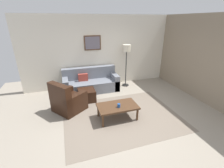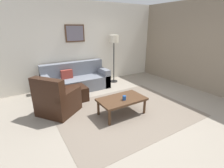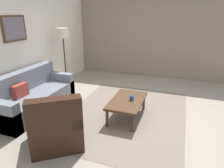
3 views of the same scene
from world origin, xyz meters
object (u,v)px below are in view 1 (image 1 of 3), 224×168
object	(u,v)px
coffee_table	(117,107)
armchair_leather	(67,102)
ottoman	(87,95)
cup	(119,106)
couch_main	(91,83)
framed_artwork	(93,43)
lamp_standing	(127,52)

from	to	relation	value
coffee_table	armchair_leather	bearing A→B (deg)	147.72
ottoman	cup	size ratio (longest dim) A/B	5.61
armchair_leather	couch_main	bearing A→B (deg)	54.30
coffee_table	framed_artwork	distance (m)	2.93
lamp_standing	framed_artwork	bearing A→B (deg)	162.54
lamp_standing	framed_artwork	size ratio (longest dim) A/B	2.65
couch_main	cup	distance (m)	2.29
armchair_leather	ottoman	world-z (taller)	armchair_leather
cup	framed_artwork	bearing A→B (deg)	92.78
ottoman	lamp_standing	size ratio (longest dim) A/B	0.33
coffee_table	couch_main	bearing A→B (deg)	99.31
cup	lamp_standing	bearing A→B (deg)	63.36
armchair_leather	lamp_standing	world-z (taller)	lamp_standing
couch_main	armchair_leather	xyz separation A→B (m)	(-0.96, -1.33, 0.01)
couch_main	lamp_standing	size ratio (longest dim) A/B	1.22
couch_main	coffee_table	bearing A→B (deg)	-80.69
ottoman	cup	xyz separation A→B (m)	(0.65, -1.42, 0.26)
coffee_table	lamp_standing	xyz separation A→B (m)	(1.13, 2.16, 1.05)
ottoman	lamp_standing	distance (m)	2.31
ottoman	coffee_table	distance (m)	1.48
coffee_table	ottoman	bearing A→B (deg)	116.12
lamp_standing	couch_main	bearing A→B (deg)	179.90
armchair_leather	cup	distance (m)	1.62
couch_main	lamp_standing	distance (m)	1.86
coffee_table	cup	bearing A→B (deg)	-88.15
lamp_standing	framed_artwork	distance (m)	1.37
couch_main	framed_artwork	size ratio (longest dim) A/B	3.24
coffee_table	lamp_standing	world-z (taller)	lamp_standing
cup	lamp_standing	distance (m)	2.70
couch_main	cup	world-z (taller)	couch_main
cup	framed_artwork	xyz separation A→B (m)	(-0.13, 2.65, 1.32)
couch_main	lamp_standing	bearing A→B (deg)	-0.10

